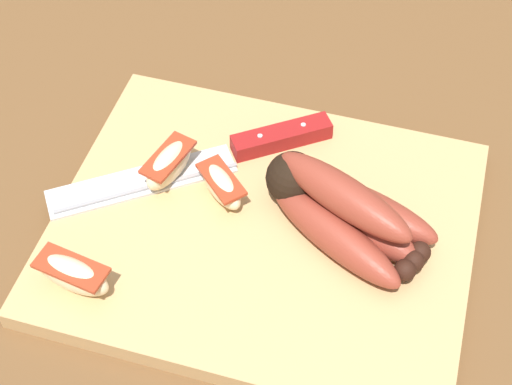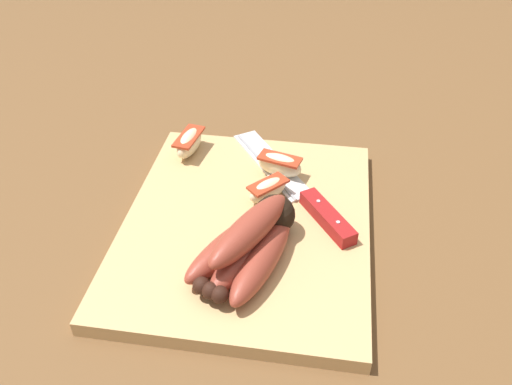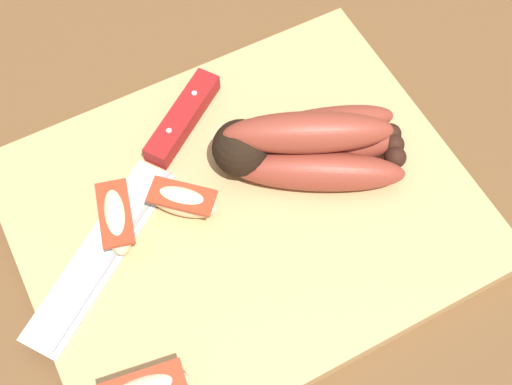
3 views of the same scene
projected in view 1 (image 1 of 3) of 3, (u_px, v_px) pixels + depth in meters
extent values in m
plane|color=brown|center=(268.00, 224.00, 0.74)|extent=(6.00, 6.00, 0.00)
cube|color=tan|center=(265.00, 230.00, 0.73)|extent=(0.38, 0.31, 0.02)
sphere|color=black|center=(292.00, 178.00, 0.72)|extent=(0.05, 0.05, 0.05)
ellipsoid|color=brown|center=(334.00, 234.00, 0.69)|extent=(0.15, 0.11, 0.04)
sphere|color=black|center=(405.00, 270.00, 0.67)|extent=(0.02, 0.02, 0.02)
ellipsoid|color=brown|center=(348.00, 220.00, 0.70)|extent=(0.15, 0.09, 0.04)
sphere|color=black|center=(413.00, 261.00, 0.67)|extent=(0.02, 0.02, 0.02)
ellipsoid|color=brown|center=(361.00, 206.00, 0.71)|extent=(0.15, 0.07, 0.04)
sphere|color=black|center=(420.00, 252.00, 0.68)|extent=(0.02, 0.02, 0.02)
ellipsoid|color=brown|center=(344.00, 196.00, 0.68)|extent=(0.14, 0.10, 0.04)
cube|color=silver|center=(144.00, 178.00, 0.75)|extent=(0.17, 0.13, 0.00)
cube|color=#99999E|center=(147.00, 188.00, 0.74)|extent=(0.15, 0.10, 0.00)
cube|color=maroon|center=(282.00, 137.00, 0.77)|extent=(0.09, 0.08, 0.02)
cylinder|color=#B2B2B7|center=(303.00, 125.00, 0.77)|extent=(0.01, 0.01, 0.00)
cylinder|color=#B2B2B7|center=(260.00, 136.00, 0.76)|extent=(0.00, 0.01, 0.00)
ellipsoid|color=beige|center=(222.00, 186.00, 0.73)|extent=(0.06, 0.06, 0.03)
cube|color=#B2381E|center=(221.00, 179.00, 0.72)|extent=(0.06, 0.05, 0.00)
ellipsoid|color=beige|center=(169.00, 165.00, 0.74)|extent=(0.04, 0.07, 0.03)
cube|color=#B2381E|center=(168.00, 157.00, 0.73)|extent=(0.04, 0.06, 0.00)
ellipsoid|color=beige|center=(73.00, 275.00, 0.66)|extent=(0.07, 0.04, 0.03)
cube|color=#B2381E|center=(71.00, 268.00, 0.66)|extent=(0.07, 0.04, 0.00)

